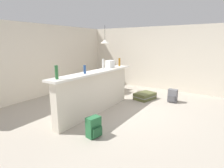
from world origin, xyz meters
name	(u,v)px	position (x,y,z in m)	size (l,w,h in m)	color
ground_plane	(118,111)	(0.00, 0.00, -0.03)	(13.00, 13.00, 0.05)	#ADA393
wall_back	(45,60)	(0.00, 3.05, 1.25)	(6.60, 0.10, 2.50)	silver
wall_right	(150,58)	(3.05, 0.30, 1.25)	(0.10, 6.00, 2.50)	silver
partition_half_wall	(96,93)	(-0.48, 0.42, 0.55)	(2.80, 0.20, 1.09)	silver
bar_countertop	(95,72)	(-0.48, 0.42, 1.12)	(2.96, 0.40, 0.05)	white
bottle_green	(57,72)	(-1.74, 0.43, 1.28)	(0.07, 0.07, 0.28)	#2D6B38
bottle_blue	(85,69)	(-0.91, 0.40, 1.24)	(0.06, 0.06, 0.20)	#284C89
bottle_white	(103,64)	(-0.03, 0.49, 1.28)	(0.06, 0.06, 0.29)	silver
bottle_amber	(119,62)	(0.78, 0.44, 1.27)	(0.06, 0.06, 0.25)	#9E661E
grocery_bag	(110,64)	(0.28, 0.47, 1.25)	(0.26, 0.18, 0.22)	silver
dining_table	(103,75)	(1.50, 1.60, 0.65)	(1.10, 0.80, 0.74)	#4C331E
dining_chair_near_partition	(114,80)	(1.47, 1.07, 0.52)	(0.45, 0.45, 0.93)	#9E754C
pendant_lamp	(105,41)	(1.53, 1.51, 1.91)	(0.34, 0.34, 0.70)	black
suitcase_flat_olive	(145,96)	(1.38, -0.22, 0.11)	(0.88, 0.65, 0.22)	#51562D
backpack_grey	(173,96)	(1.57, -1.09, 0.20)	(0.26, 0.28, 0.42)	slate
backpack_green	(94,127)	(-1.55, -0.35, 0.20)	(0.31, 0.29, 0.42)	#286B3D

